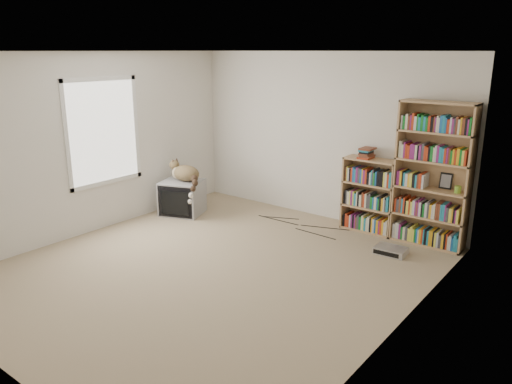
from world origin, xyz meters
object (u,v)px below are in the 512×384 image
Objects in this scene: cat at (187,176)px; dvd_player at (391,251)px; bookcase_tall at (433,179)px; bookcase_short at (370,198)px; crt_tv at (182,197)px.

dvd_player is at bearing 1.25° from cat.
bookcase_short is (-0.85, -0.00, -0.41)m from bookcase_tall.
cat is 0.37× the size of bookcase_tall.
bookcase_tall is (3.53, 1.10, 0.63)m from crt_tv.
bookcase_tall is 1.80× the size of bookcase_short.
crt_tv is 2.00× the size of dvd_player.
bookcase_tall is at bearing 0.10° from bookcase_short.
cat is 1.84× the size of dvd_player.
bookcase_tall is at bearing 66.42° from dvd_player.
crt_tv is 0.41× the size of bookcase_tall.
crt_tv reaches higher than dvd_player.
crt_tv is 0.37m from cat.
bookcase_short reaches higher than cat.
bookcase_short is at bearing 130.86° from dvd_player.
bookcase_tall is at bearing -4.31° from crt_tv.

